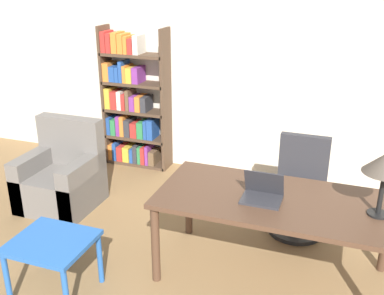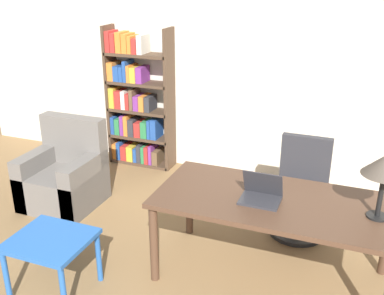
{
  "view_description": "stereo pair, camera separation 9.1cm",
  "coord_description": "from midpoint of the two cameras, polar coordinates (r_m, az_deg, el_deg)",
  "views": [
    {
      "loc": [
        1.08,
        -0.57,
        2.39
      ],
      "look_at": [
        -0.14,
        2.8,
        0.97
      ],
      "focal_mm": 42.0,
      "sensor_mm": 36.0,
      "label": 1
    },
    {
      "loc": [
        1.17,
        -0.54,
        2.39
      ],
      "look_at": [
        -0.14,
        2.8,
        0.97
      ],
      "focal_mm": 42.0,
      "sensor_mm": 36.0,
      "label": 2
    }
  ],
  "objects": [
    {
      "name": "wall_back",
      "position": [
        5.31,
        7.48,
        10.09
      ],
      "size": [
        8.0,
        0.06,
        2.7
      ],
      "color": "beige",
      "rests_on": "ground_plane"
    },
    {
      "name": "laptop",
      "position": [
        3.54,
        8.19,
        -5.79
      ],
      "size": [
        0.31,
        0.24,
        0.23
      ],
      "color": "#2D2D33",
      "rests_on": "desk"
    },
    {
      "name": "desk",
      "position": [
        3.64,
        9.85,
        -7.49
      ],
      "size": [
        1.87,
        0.89,
        0.72
      ],
      "color": "#4C3323",
      "rests_on": "ground_plane"
    },
    {
      "name": "armchair",
      "position": [
        5.05,
        -16.69,
        -3.86
      ],
      "size": [
        0.75,
        0.71,
        0.93
      ],
      "color": "#66605B",
      "rests_on": "ground_plane"
    },
    {
      "name": "bookshelf",
      "position": [
        5.79,
        -8.12,
        5.39
      ],
      "size": [
        0.86,
        0.28,
        1.77
      ],
      "color": "#4C3828",
      "rests_on": "ground_plane"
    },
    {
      "name": "side_table_blue",
      "position": [
        3.7,
        -18.01,
        -12.08
      ],
      "size": [
        0.59,
        0.54,
        0.48
      ],
      "color": "#2356A3",
      "rests_on": "ground_plane"
    },
    {
      "name": "office_chair",
      "position": [
        4.47,
        12.92,
        -5.39
      ],
      "size": [
        0.54,
        0.54,
        0.93
      ],
      "color": "black",
      "rests_on": "ground_plane"
    }
  ]
}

